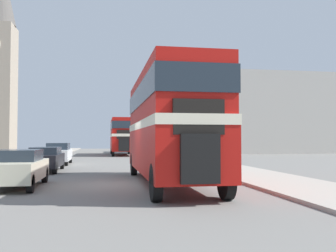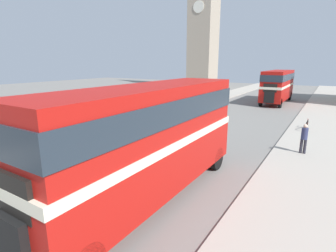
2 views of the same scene
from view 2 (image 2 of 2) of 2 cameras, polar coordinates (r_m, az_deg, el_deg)
ground_plane at (r=12.02m, az=-11.31°, el=-12.03°), size 120.00×120.00×0.00m
sidewalk_right at (r=9.34m, az=23.04°, el=-20.66°), size 3.50×120.00×0.12m
sidewalk_left at (r=17.08m, az=-28.17°, el=-5.38°), size 3.50×120.00×0.12m
double_decker_bus at (r=9.65m, az=-3.98°, el=-1.76°), size 2.44×10.34×4.36m
bus_distant at (r=36.97m, az=22.82°, el=8.47°), size 2.50×9.88×4.14m
car_parked_near at (r=14.22m, az=-23.49°, el=-5.60°), size 1.80×4.03×1.42m
car_parked_mid at (r=18.98m, az=-5.62°, el=0.10°), size 1.67×4.40×1.37m
car_parked_far at (r=24.02m, az=3.29°, el=3.18°), size 1.67×4.12×1.55m
pedestrian_walking at (r=16.61m, az=27.52°, el=-2.12°), size 0.34×0.34×1.70m
bicycle_on_pavement at (r=22.83m, az=27.99°, el=0.23°), size 0.05×1.76×0.78m
church_tower at (r=58.97m, az=7.87°, el=24.27°), size 5.35×5.35×31.48m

